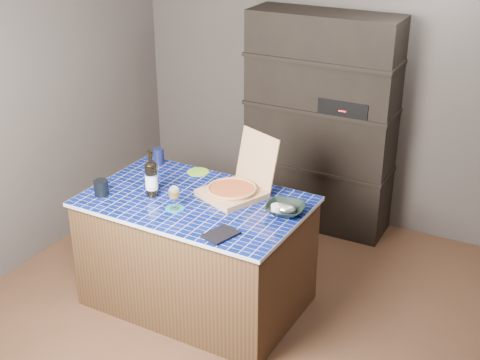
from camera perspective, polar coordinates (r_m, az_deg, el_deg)
The scene contains 14 objects.
room at distance 4.08m, azimuth -0.78°, elevation 2.95°, with size 3.50×3.50×3.50m.
shelving_unit at distance 5.51m, azimuth 6.90°, elevation 4.84°, with size 1.20×0.41×1.80m.
kitchen_island at distance 4.62m, azimuth -3.72°, elevation -6.14°, with size 1.48×0.97×0.80m.
pizza_box at distance 4.44m, azimuth -0.46°, elevation -0.70°, with size 0.51×0.55×0.40m.
mead_bottle at distance 4.46m, azimuth -7.57°, elevation 0.14°, with size 0.09×0.09×0.32m.
teal_trivet at distance 4.32m, azimuth -5.59°, elevation -2.44°, with size 0.12×0.12×0.01m, color #156771.
wine_glass at distance 4.27m, azimuth -5.65°, elevation -1.10°, with size 0.07×0.07×0.16m.
tumbler at distance 4.55m, azimuth -11.76°, elevation -0.65°, with size 0.10×0.10×0.11m, color black.
dvd_case at distance 3.99m, azimuth -1.64°, elevation -4.67°, with size 0.14×0.20×0.02m, color black.
bowl at distance 4.23m, azimuth 3.88°, elevation -2.51°, with size 0.25×0.25×0.06m, color black.
foil_contents at distance 4.23m, azimuth 3.89°, elevation -2.40°, with size 0.13×0.11×0.06m, color silver.
white_jar at distance 4.23m, azimuth 3.14°, elevation -2.54°, with size 0.07×0.07×0.06m, color silver.
navy_cup at distance 4.96m, azimuth -6.96°, elevation 2.01°, with size 0.08×0.08×0.12m, color #0E1334.
green_trivet at distance 4.82m, azimuth -3.59°, elevation 0.69°, with size 0.16×0.16×0.01m, color #76B727.
Camera 1 is at (1.81, -3.33, 2.78)m, focal length 50.00 mm.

